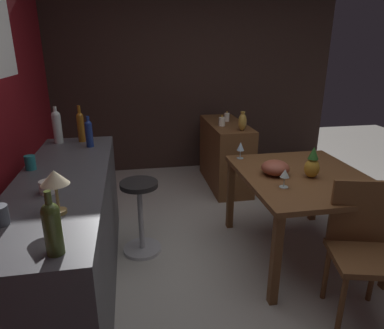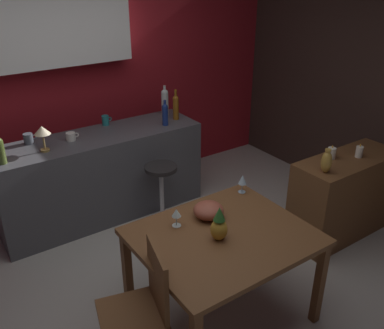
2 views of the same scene
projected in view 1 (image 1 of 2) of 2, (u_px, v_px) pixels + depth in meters
name	position (u px, v px, depth m)	size (l,w,h in m)	color
ground_plane	(260.00, 263.00, 2.88)	(9.00, 9.00, 0.00)	#B7B2A8
wall_side_right	(180.00, 78.00, 4.77)	(0.10, 4.40, 2.60)	#33231E
dining_table	(303.00, 184.00, 2.81)	(1.19, 1.00, 0.74)	brown
kitchen_counter	(69.00, 236.00, 2.44)	(2.10, 0.60, 0.90)	#4C4C51
sideboard_cabinet	(225.00, 154.00, 4.38)	(1.10, 0.44, 0.82)	brown
chair_near_window	(361.00, 246.00, 2.23)	(0.49, 0.49, 0.91)	brown
bar_stool	(141.00, 215.00, 2.94)	(0.34, 0.34, 0.66)	#262323
wine_glass_left	(241.00, 147.00, 3.14)	(0.07, 0.07, 0.16)	silver
wine_glass_right	(285.00, 174.00, 2.50)	(0.07, 0.07, 0.14)	silver
pineapple_centerpiece	(312.00, 164.00, 2.69)	(0.12, 0.12, 0.25)	gold
fruit_bowl	(275.00, 168.00, 2.76)	(0.23, 0.23, 0.12)	#9E4C38
wine_bottle_amber	(81.00, 126.00, 3.09)	(0.06, 0.06, 0.33)	#8C5114
wine_bottle_clear	(57.00, 126.00, 3.03)	(0.08, 0.08, 0.33)	silver
wine_bottle_cobalt	(89.00, 132.00, 2.93)	(0.06, 0.06, 0.27)	navy
wine_bottle_olive	(52.00, 226.00, 1.42)	(0.08, 0.08, 0.29)	#475623
cup_teal	(30.00, 163.00, 2.42)	(0.11, 0.07, 0.10)	teal
cup_white	(47.00, 187.00, 2.04)	(0.12, 0.09, 0.08)	white
counter_lamp	(55.00, 180.00, 1.74)	(0.15, 0.15, 0.24)	#A58447
pillar_candle_tall	(222.00, 122.00, 4.07)	(0.08, 0.08, 0.13)	white
pillar_candle_short	(227.00, 117.00, 4.31)	(0.06, 0.06, 0.13)	white
vase_brass	(242.00, 122.00, 3.83)	(0.09, 0.09, 0.22)	#B78C38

